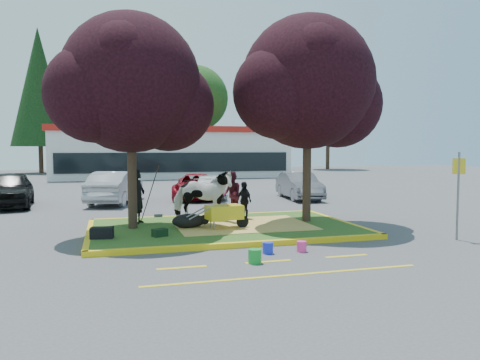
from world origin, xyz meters
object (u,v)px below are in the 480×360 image
object	(u,v)px
cow	(203,196)
sign_post	(458,186)
bucket_blue	(268,248)
bucket_pink	(302,246)
calf	(188,221)
wheelbarrow	(225,213)
bucket_green	(255,256)
car_black	(9,189)
car_silver	(115,187)
handler	(138,196)

from	to	relation	value
cow	sign_post	distance (m)	7.86
bucket_blue	sign_post	bearing A→B (deg)	1.57
bucket_pink	calf	bearing A→B (deg)	124.33
wheelbarrow	bucket_pink	world-z (taller)	wheelbarrow
cow	bucket_pink	size ratio (longest dim) A/B	7.59
bucket_green	sign_post	bearing A→B (deg)	8.87
car_black	car_silver	world-z (taller)	car_black
bucket_green	handler	bearing A→B (deg)	112.02
bucket_pink	car_silver	xyz separation A→B (m)	(-4.33, 11.86, 0.62)
calf	bucket_pink	world-z (taller)	calf
cow	bucket_blue	world-z (taller)	cow
wheelbarrow	sign_post	size ratio (longest dim) A/B	0.77
sign_post	bucket_green	distance (m)	6.56
calf	wheelbarrow	xyz separation A→B (m)	(1.04, -0.42, 0.27)
bucket_blue	car_black	bearing A→B (deg)	124.21
sign_post	car_black	world-z (taller)	sign_post
car_black	sign_post	bearing A→B (deg)	-45.22
cow	bucket_green	bearing A→B (deg)	-161.82
cow	calf	size ratio (longest dim) A/B	1.98
car_black	bucket_blue	bearing A→B (deg)	-60.85
calf	handler	bearing A→B (deg)	121.85
cow	car_black	distance (m)	10.16
sign_post	cow	bearing A→B (deg)	168.19
handler	sign_post	world-z (taller)	sign_post
bucket_pink	cow	bearing A→B (deg)	109.14
handler	bucket_pink	distance (m)	6.10
wheelbarrow	car_silver	distance (m)	9.42
bucket_green	bucket_blue	xyz separation A→B (m)	(0.60, 0.83, -0.02)
calf	sign_post	distance (m)	7.91
handler	bucket_pink	world-z (taller)	handler
bucket_green	bucket_pink	bearing A→B (deg)	28.19
handler	car_black	bearing A→B (deg)	62.33
wheelbarrow	bucket_blue	xyz separation A→B (m)	(0.37, -2.92, -0.50)
cow	calf	xyz separation A→B (m)	(-0.70, -1.26, -0.63)
bucket_green	car_silver	world-z (taller)	car_silver
car_black	handler	bearing A→B (deg)	-58.90
car_silver	bucket_pink	bearing A→B (deg)	126.92
handler	wheelbarrow	distance (m)	3.07
bucket_green	bucket_blue	size ratio (longest dim) A/B	1.15
wheelbarrow	sign_post	bearing A→B (deg)	-32.04
bucket_blue	wheelbarrow	bearing A→B (deg)	97.31
bucket_blue	car_black	size ratio (longest dim) A/B	0.06
sign_post	car_black	size ratio (longest dim) A/B	0.54
calf	car_silver	size ratio (longest dim) A/B	0.22
wheelbarrow	cow	bearing A→B (deg)	93.90
calf	car_silver	xyz separation A→B (m)	(-2.03, 8.48, 0.38)
bucket_green	car_silver	xyz separation A→B (m)	(-2.84, 12.66, 0.59)
wheelbarrow	bucket_pink	xyz separation A→B (m)	(1.26, -2.95, -0.51)
wheelbarrow	car_silver	bearing A→B (deg)	101.30
sign_post	car_silver	distance (m)	14.86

